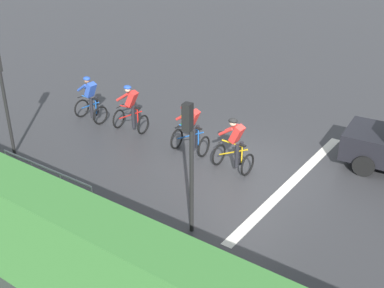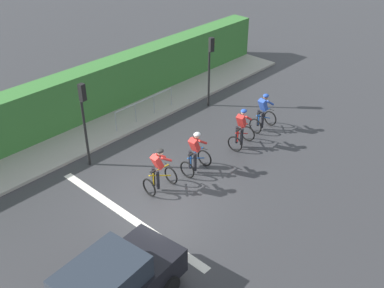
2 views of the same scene
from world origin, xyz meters
TOP-DOWN VIEW (x-y plane):
  - ground_plane at (0.00, 0.00)m, footprint 80.00×80.00m
  - sidewalk_kerb at (-5.48, 2.00)m, footprint 2.80×22.32m
  - stone_wall_low at (-6.38, 2.00)m, footprint 0.44×22.32m
  - hedge_wall at (-6.68, 2.00)m, footprint 1.10×22.32m
  - road_marking_stop_line at (0.00, -1.47)m, footprint 7.00×0.30m
  - cyclist_lead at (-0.18, 6.34)m, footprint 0.75×1.12m
  - cyclist_second at (0.01, 4.58)m, footprint 0.81×1.16m
  - cyclist_mid at (-0.12, 1.95)m, footprint 0.74×1.12m
  - cyclist_fourth at (-0.30, 0.26)m, footprint 0.73×1.11m
  - traffic_light_near_crossing at (-3.47, -0.40)m, footprint 0.22×0.31m
  - traffic_light_far_junction at (-3.42, 6.57)m, footprint 0.26×0.30m
  - pedestrian_railing_kerbside at (-4.58, 3.47)m, footprint 0.09×3.42m

SIDE VIEW (x-z plane):
  - ground_plane at x=0.00m, z-range 0.00..0.00m
  - road_marking_stop_line at x=0.00m, z-range 0.00..0.01m
  - sidewalk_kerb at x=-5.48m, z-range 0.00..0.12m
  - stone_wall_low at x=-6.38m, z-range 0.00..0.44m
  - pedestrian_railing_kerbside at x=-4.58m, z-range 0.27..1.30m
  - cyclist_lead at x=-0.18m, z-range -0.03..1.63m
  - cyclist_second at x=0.01m, z-range -0.03..1.63m
  - cyclist_mid at x=-0.12m, z-range -0.03..1.63m
  - cyclist_fourth at x=-0.30m, z-range -0.03..1.63m
  - hedge_wall at x=-6.68m, z-range 0.00..2.31m
  - traffic_light_near_crossing at x=-3.47m, z-range 0.55..3.89m
  - traffic_light_far_junction at x=-3.42m, z-range 0.55..3.89m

